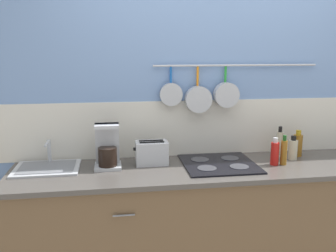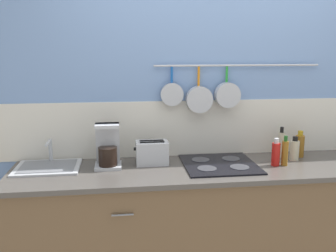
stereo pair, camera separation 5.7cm
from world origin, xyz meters
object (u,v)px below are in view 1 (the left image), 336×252
Objects in this scene: bottle_sesame_oil at (284,152)px; bottle_vinegar at (298,145)px; bottle_dish_soap at (293,149)px; coffee_maker at (107,150)px; bottle_hot_sauce at (279,143)px; toaster at (152,153)px; bottle_olive_oil at (275,153)px.

bottle_vinegar is (0.22, 0.20, -0.01)m from bottle_sesame_oil.
bottle_sesame_oil is 0.18m from bottle_dish_soap.
bottle_sesame_oil is at bearing -138.17° from bottle_dish_soap.
bottle_sesame_oil is at bearing -6.15° from coffee_maker.
bottle_vinegar is (0.16, -0.00, -0.02)m from bottle_hot_sauce.
bottle_sesame_oil is 1.20× the size of bottle_dish_soap.
bottle_hot_sauce reaches higher than toaster.
bottle_vinegar is (1.18, 0.04, 0.01)m from toaster.
coffee_maker is at bearing -177.16° from bottle_hot_sauce.
bottle_vinegar is (0.08, 0.08, 0.01)m from bottle_dish_soap.
coffee_maker reaches higher than bottle_vinegar.
toaster is at bearing 177.81° from bottle_dish_soap.
toaster is 1.23× the size of bottle_olive_oil.
bottle_hot_sauce is (0.13, 0.20, 0.02)m from bottle_olive_oil.
bottle_sesame_oil is at bearing -7.01° from bottle_olive_oil.
bottle_olive_oil is (0.90, -0.15, 0.00)m from toaster.
bottle_hot_sauce is 1.17× the size of bottle_vinegar.
coffee_maker is at bearing 173.90° from bottle_olive_oil.
bottle_olive_oil is 0.98× the size of bottle_vinegar.
coffee_maker is 1.35m from bottle_hot_sauce.
bottle_dish_soap is at bearing 41.83° from bottle_sesame_oil.
bottle_hot_sauce is at bearing 2.84° from coffee_maker.
coffee_maker reaches higher than bottle_sesame_oil.
bottle_hot_sauce is at bearing 2.46° from toaster.
bottle_dish_soap is at bearing -0.78° from coffee_maker.
bottle_dish_soap is (1.10, -0.04, -0.01)m from toaster.
coffee_maker is at bearing -175.96° from toaster.
bottle_sesame_oil is at bearing -136.87° from bottle_vinegar.
bottle_dish_soap is at bearing -2.19° from toaster.
bottle_sesame_oil reaches higher than bottle_vinegar.
coffee_maker is 1.23m from bottle_olive_oil.
coffee_maker is 1.51× the size of bottle_vinegar.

